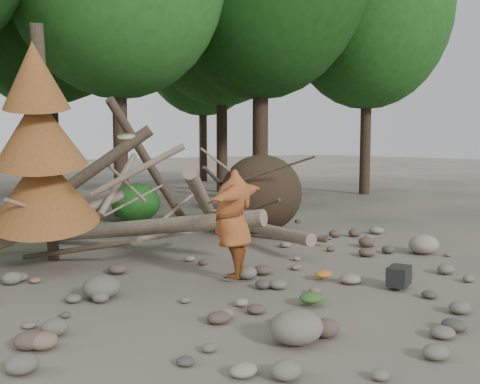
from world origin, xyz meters
TOP-DOWN VIEW (x-y plane):
  - ground at (0.00, 0.00)m, footprint 120.00×120.00m
  - deadfall_pile at (2.02, 4.24)m, footprint 8.55×5.24m
  - dead_conifer at (-3.12, 3.37)m, footprint 2.06×2.16m
  - bush_mid at (0.80, 7.80)m, footprint 1.40×1.40m
  - bush_right at (5.00, 7.00)m, footprint 2.00×2.00m
  - frisbee_thrower at (-0.85, 0.81)m, footprint 2.82×1.74m
  - backpack at (1.00, -1.08)m, footprint 0.52×0.44m
  - cloth_green at (-0.72, -0.90)m, footprint 0.38×0.32m
  - cloth_orange at (0.42, -0.02)m, footprint 0.31×0.26m
  - boulder_front_left at (-1.84, -1.80)m, footprint 0.64×0.58m
  - boulder_mid_right at (3.60, 0.24)m, footprint 0.65×0.59m
  - boulder_mid_left at (-2.94, 1.22)m, footprint 0.57×0.51m

SIDE VIEW (x-z plane):
  - ground at x=0.00m, z-range 0.00..0.00m
  - cloth_orange at x=0.42m, z-range 0.00..0.11m
  - cloth_green at x=-0.72m, z-range 0.00..0.14m
  - backpack at x=1.00m, z-range 0.00..0.30m
  - boulder_mid_left at x=-2.94m, z-range 0.00..0.34m
  - boulder_front_left at x=-1.84m, z-range 0.00..0.39m
  - boulder_mid_right at x=3.60m, z-range 0.00..0.39m
  - bush_mid at x=0.80m, z-range 0.00..1.12m
  - bush_right at x=5.00m, z-range 0.00..1.60m
  - deadfall_pile at x=2.02m, z-range -0.70..2.60m
  - frisbee_thrower at x=-0.85m, z-range -0.21..2.15m
  - dead_conifer at x=-3.12m, z-range -0.06..4.29m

